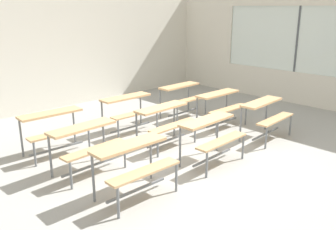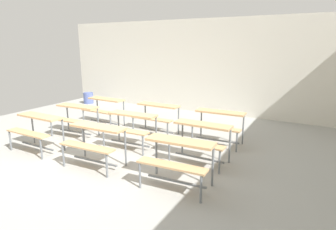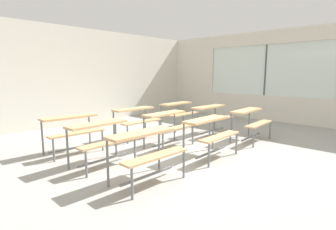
{
  "view_description": "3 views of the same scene",
  "coord_description": "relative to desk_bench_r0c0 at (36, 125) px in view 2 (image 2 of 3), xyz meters",
  "views": [
    {
      "loc": [
        -4.12,
        -4.04,
        2.52
      ],
      "look_at": [
        0.3,
        0.53,
        0.61
      ],
      "focal_mm": 38.5,
      "sensor_mm": 36.0,
      "label": 1
    },
    {
      "loc": [
        3.78,
        -4.13,
        2.18
      ],
      "look_at": [
        0.93,
        1.1,
        0.69
      ],
      "focal_mm": 29.9,
      "sensor_mm": 36.0,
      "label": 2
    },
    {
      "loc": [
        -3.8,
        -3.3,
        1.6
      ],
      "look_at": [
        0.87,
        1.15,
        0.57
      ],
      "focal_mm": 28.0,
      "sensor_mm": 36.0,
      "label": 3
    }
  ],
  "objects": [
    {
      "name": "ground",
      "position": [
        1.33,
        0.51,
        -0.59
      ],
      "size": [
        10.0,
        9.0,
        0.05
      ],
      "primitive_type": "cube",
      "color": "#9E9E99"
    },
    {
      "name": "wall_back",
      "position": [
        1.33,
        5.01,
        0.94
      ],
      "size": [
        10.0,
        0.12,
        3.0
      ],
      "primitive_type": "cube",
      "color": "silver",
      "rests_on": "ground"
    },
    {
      "name": "desk_bench_r0c0",
      "position": [
        0.0,
        0.0,
        0.0
      ],
      "size": [
        1.11,
        0.61,
        0.74
      ],
      "rotation": [
        0.0,
        0.0,
        -0.02
      ],
      "color": "tan",
      "rests_on": "ground"
    },
    {
      "name": "desk_bench_r0c1",
      "position": [
        1.62,
        -0.01,
        0.0
      ],
      "size": [
        1.12,
        0.63,
        0.74
      ],
      "rotation": [
        0.0,
        0.0,
        0.03
      ],
      "color": "tan",
      "rests_on": "ground"
    },
    {
      "name": "desk_bench_r0c2",
      "position": [
        3.31,
        0.0,
        0.0
      ],
      "size": [
        1.13,
        0.64,
        0.74
      ],
      "rotation": [
        0.0,
        0.0,
        0.05
      ],
      "color": "tan",
      "rests_on": "ground"
    },
    {
      "name": "desk_bench_r1c0",
      "position": [
        -0.05,
        1.11,
        0.0
      ],
      "size": [
        1.13,
        0.64,
        0.74
      ],
      "rotation": [
        0.0,
        0.0,
        0.04
      ],
      "color": "tan",
      "rests_on": "ground"
    },
    {
      "name": "desk_bench_r1c1",
      "position": [
        1.62,
        1.09,
        0.0
      ],
      "size": [
        1.12,
        0.62,
        0.74
      ],
      "rotation": [
        0.0,
        0.0,
        0.03
      ],
      "color": "tan",
      "rests_on": "ground"
    },
    {
      "name": "desk_bench_r1c2",
      "position": [
        3.26,
        1.06,
        0.0
      ],
      "size": [
        1.11,
        0.61,
        0.74
      ],
      "rotation": [
        0.0,
        0.0,
        -0.02
      ],
      "color": "tan",
      "rests_on": "ground"
    },
    {
      "name": "desk_bench_r2c0",
      "position": [
        -0.06,
        2.17,
        0.0
      ],
      "size": [
        1.12,
        0.64,
        0.74
      ],
      "rotation": [
        0.0,
        0.0,
        -0.04
      ],
      "color": "tan",
      "rests_on": "ground"
    },
    {
      "name": "desk_bench_r2c1",
      "position": [
        1.62,
        2.18,
        0.0
      ],
      "size": [
        1.11,
        0.61,
        0.74
      ],
      "rotation": [
        0.0,
        0.0,
        -0.02
      ],
      "color": "tan",
      "rests_on": "ground"
    },
    {
      "name": "desk_bench_r2c2",
      "position": [
        3.23,
        2.19,
        0.0
      ],
      "size": [
        1.11,
        0.61,
        0.74
      ],
      "rotation": [
        0.0,
        0.0,
        0.02
      ],
      "color": "tan",
      "rests_on": "ground"
    },
    {
      "name": "trash_bin",
      "position": [
        -2.64,
        4.21,
        -0.36
      ],
      "size": [
        0.37,
        0.37,
        0.41
      ],
      "primitive_type": "cylinder",
      "color": "#51609E",
      "rests_on": "ground"
    }
  ]
}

